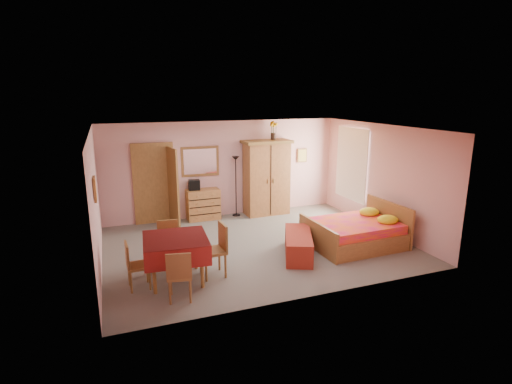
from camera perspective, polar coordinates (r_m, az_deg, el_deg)
name	(u,v)px	position (r m, az deg, el deg)	size (l,w,h in m)	color
floor	(257,245)	(9.02, 0.08, -7.59)	(6.50, 6.50, 0.00)	slate
ceiling	(257,128)	(8.42, 0.08, 9.09)	(6.50, 6.50, 0.00)	brown
wall_back	(224,169)	(10.96, -4.55, 3.31)	(6.50, 0.10, 2.60)	#D19798
wall_front	(312,223)	(6.44, 7.97, -4.40)	(6.50, 0.10, 2.60)	#D19798
wall_left	(96,203)	(8.11, -21.94, -1.45)	(0.10, 5.00, 2.60)	#D19798
wall_right	(381,178)	(10.21, 17.41, 1.93)	(0.10, 5.00, 2.60)	#D19798
doorway	(154,184)	(10.63, -14.36, 1.07)	(1.06, 0.12, 2.15)	#9E6B35
window	(352,164)	(11.12, 13.53, 3.91)	(0.08, 1.40, 1.95)	white
picture_left	(95,189)	(7.44, -22.05, 0.38)	(0.04, 0.32, 0.42)	orange
picture_back	(302,155)	(11.74, 6.60, 5.22)	(0.30, 0.04, 0.40)	#D8BF59
chest_of_drawers	(203,204)	(10.79, -7.55, -1.77)	(0.87, 0.44, 0.82)	#AD6D3A
wall_mirror	(200,161)	(10.75, -8.00, 4.37)	(1.02, 0.05, 0.80)	white
stereo	(194,185)	(10.64, -8.84, 0.99)	(0.29, 0.21, 0.27)	black
floor_lamp	(236,186)	(10.93, -2.88, 0.80)	(0.21, 0.21, 1.66)	black
wardrobe	(267,178)	(11.07, 1.52, 2.07)	(1.32, 0.68, 2.07)	#9D6135
sunflower_vase	(273,130)	(11.02, 2.49, 8.78)	(0.20, 0.20, 0.50)	yellow
bed	(354,226)	(9.13, 13.86, -4.71)	(1.97, 1.55, 0.91)	#E0155F
bench	(298,245)	(8.45, 6.06, -7.49)	(0.53, 1.42, 0.47)	maroon
dining_table	(176,259)	(7.41, -11.31, -9.40)	(1.12, 1.12, 0.82)	maroon
chair_south	(180,274)	(6.76, -10.84, -11.48)	(0.40, 0.40, 0.88)	#966132
chair_north	(168,244)	(8.03, -12.41, -7.33)	(0.40, 0.40, 0.89)	olive
chair_west	(138,265)	(7.30, -16.44, -9.99)	(0.38, 0.38, 0.85)	#A37137
chair_east	(213,250)	(7.46, -6.22, -8.31)	(0.45, 0.45, 0.99)	olive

